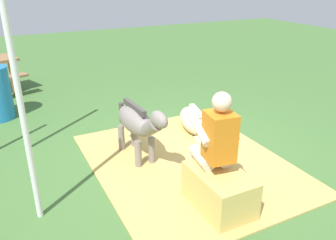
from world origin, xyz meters
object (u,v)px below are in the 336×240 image
at_px(pony_lying, 196,122).
at_px(tent_pole_left, 22,110).
at_px(hay_bale, 219,190).
at_px(pony_standing, 138,123).
at_px(tent_pole_right, 13,68).
at_px(person_seated, 214,142).

xyz_separation_m(pony_lying, tent_pole_left, (-1.03, 2.55, 1.02)).
relative_size(hay_bale, pony_lying, 0.58).
height_order(hay_bale, pony_lying, hay_bale).
height_order(hay_bale, pony_standing, pony_standing).
xyz_separation_m(hay_bale, tent_pole_left, (0.74, 1.77, 0.99)).
height_order(pony_standing, pony_lying, pony_standing).
bearing_deg(pony_lying, tent_pole_left, 111.94).
bearing_deg(hay_bale, tent_pole_right, 35.34).
height_order(pony_standing, tent_pole_left, tent_pole_left).
height_order(person_seated, tent_pole_right, tent_pole_right).
distance_m(pony_standing, tent_pole_left, 1.68).
xyz_separation_m(person_seated, tent_pole_right, (2.26, 1.73, 0.49)).
distance_m(person_seated, tent_pole_right, 2.89).
distance_m(pony_lying, tent_pole_right, 2.77).
bearing_deg(pony_lying, hay_bale, 156.34).
bearing_deg(pony_lying, pony_standing, 108.51).
bearing_deg(tent_pole_right, pony_lying, -104.79).
xyz_separation_m(pony_standing, tent_pole_left, (-0.64, 1.41, 0.66)).
relative_size(hay_bale, person_seated, 0.60).
xyz_separation_m(pony_standing, pony_lying, (0.38, -1.14, -0.37)).
height_order(tent_pole_left, tent_pole_right, same).
height_order(hay_bale, tent_pole_right, tent_pole_right).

